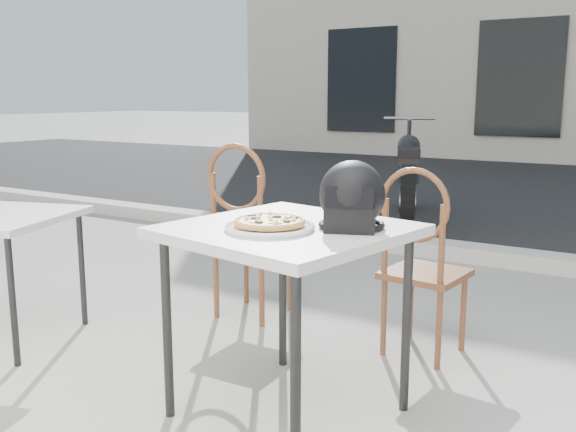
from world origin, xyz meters
The scene contains 8 objects.
curb centered at (0.00, 3.00, 0.06)m, with size 30.00×0.25×0.12m, color #ABA8A0.
cafe_table_main centered at (-0.21, 0.16, 0.71)m, with size 0.95×0.95×0.77m.
plate centered at (-0.23, 0.06, 0.79)m, with size 0.42×0.42×0.02m.
pizza centered at (-0.23, 0.06, 0.81)m, with size 0.35×0.35×0.03m.
helmet centered at (0.02, 0.24, 0.89)m, with size 0.33×0.33×0.26m.
cafe_chair_main centered at (0.03, 0.97, 0.53)m, with size 0.40×0.40×0.95m.
cafe_chair_side centered at (-1.01, 1.00, 0.57)m, with size 0.40×0.40×1.02m.
motorcycle centered at (-1.30, 4.27, 0.46)m, with size 0.89×2.01×1.05m.
Camera 1 is at (1.05, -1.90, 1.27)m, focal length 40.00 mm.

